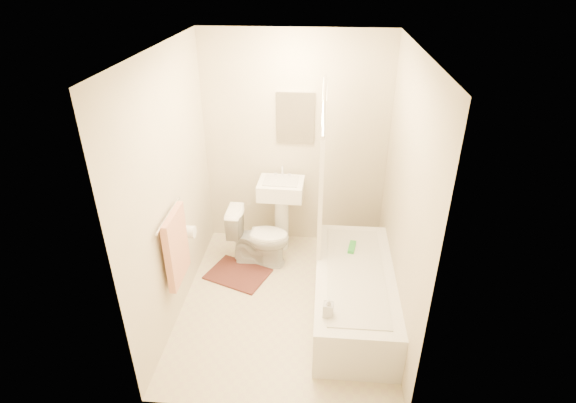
# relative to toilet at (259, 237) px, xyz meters

# --- Properties ---
(floor) EXTENTS (2.40, 2.40, 0.00)m
(floor) POSITION_rel_toilet_xyz_m (0.35, -0.65, -0.33)
(floor) COLOR beige
(floor) RESTS_ON ground
(ceiling) EXTENTS (2.40, 2.40, 0.00)m
(ceiling) POSITION_rel_toilet_xyz_m (0.35, -0.65, 2.07)
(ceiling) COLOR white
(ceiling) RESTS_ON ground
(wall_back) EXTENTS (2.00, 0.02, 2.40)m
(wall_back) POSITION_rel_toilet_xyz_m (0.35, 0.55, 0.87)
(wall_back) COLOR beige
(wall_back) RESTS_ON ground
(wall_left) EXTENTS (0.02, 2.40, 2.40)m
(wall_left) POSITION_rel_toilet_xyz_m (-0.65, -0.65, 0.87)
(wall_left) COLOR beige
(wall_left) RESTS_ON ground
(wall_right) EXTENTS (0.02, 2.40, 2.40)m
(wall_right) POSITION_rel_toilet_xyz_m (1.35, -0.65, 0.87)
(wall_right) COLOR beige
(wall_right) RESTS_ON ground
(mirror) EXTENTS (0.40, 0.03, 0.55)m
(mirror) POSITION_rel_toilet_xyz_m (0.35, 0.53, 1.17)
(mirror) COLOR white
(mirror) RESTS_ON wall_back
(curtain_rod) EXTENTS (0.03, 1.70, 0.03)m
(curtain_rod) POSITION_rel_toilet_xyz_m (0.65, -0.55, 1.67)
(curtain_rod) COLOR silver
(curtain_rod) RESTS_ON wall_back
(shower_curtain) EXTENTS (0.04, 0.80, 1.55)m
(shower_curtain) POSITION_rel_toilet_xyz_m (0.65, -0.15, 0.89)
(shower_curtain) COLOR silver
(shower_curtain) RESTS_ON curtain_rod
(towel_bar) EXTENTS (0.02, 0.60, 0.02)m
(towel_bar) POSITION_rel_toilet_xyz_m (-0.61, -0.90, 0.77)
(towel_bar) COLOR silver
(towel_bar) RESTS_ON wall_left
(towel) EXTENTS (0.06, 0.45, 0.66)m
(towel) POSITION_rel_toilet_xyz_m (-0.58, -0.90, 0.45)
(towel) COLOR #CC7266
(towel) RESTS_ON towel_bar
(toilet_paper) EXTENTS (0.11, 0.12, 0.12)m
(toilet_paper) POSITION_rel_toilet_xyz_m (-0.58, -0.53, 0.37)
(toilet_paper) COLOR white
(toilet_paper) RESTS_ON wall_left
(toilet) EXTENTS (0.67, 0.38, 0.65)m
(toilet) POSITION_rel_toilet_xyz_m (0.00, 0.00, 0.00)
(toilet) COLOR white
(toilet) RESTS_ON floor
(sink) EXTENTS (0.50, 0.40, 0.95)m
(sink) POSITION_rel_toilet_xyz_m (0.22, 0.30, 0.15)
(sink) COLOR white
(sink) RESTS_ON floor
(bathtub) EXTENTS (0.71, 1.63, 0.46)m
(bathtub) POSITION_rel_toilet_xyz_m (0.99, -0.72, -0.10)
(bathtub) COLOR white
(bathtub) RESTS_ON floor
(bath_mat) EXTENTS (0.74, 0.65, 0.02)m
(bath_mat) POSITION_rel_toilet_xyz_m (-0.20, -0.25, -0.32)
(bath_mat) COLOR #552A1F
(bath_mat) RESTS_ON floor
(soap_bottle) EXTENTS (0.09, 0.09, 0.17)m
(soap_bottle) POSITION_rel_toilet_xyz_m (0.75, -1.29, 0.22)
(soap_bottle) COLOR silver
(soap_bottle) RESTS_ON bathtub
(scrub_brush) EXTENTS (0.09, 0.21, 0.04)m
(scrub_brush) POSITION_rel_toilet_xyz_m (0.98, -0.34, 0.15)
(scrub_brush) COLOR green
(scrub_brush) RESTS_ON bathtub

